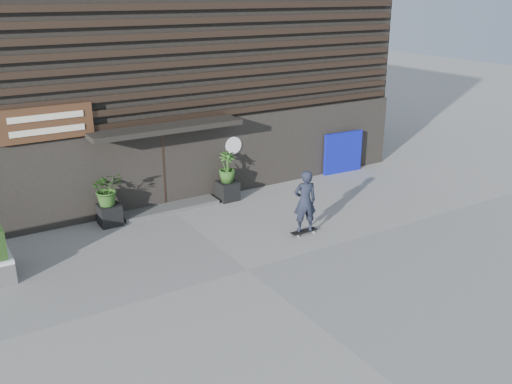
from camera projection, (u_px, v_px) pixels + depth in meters
ground at (247, 270)px, 13.20m from camera, size 80.00×80.00×0.00m
entrance_step at (170, 207)px, 16.86m from camera, size 3.00×0.80×0.12m
planter_pot_left at (110, 215)px, 15.68m from camera, size 0.60×0.60×0.60m
bamboo_left at (107, 189)px, 15.42m from camera, size 0.86×0.75×0.96m
planter_pot_right at (227, 191)px, 17.56m from camera, size 0.60×0.60×0.60m
bamboo_right at (227, 167)px, 17.30m from camera, size 0.54×0.54×0.96m
blue_tarp at (343, 152)px, 20.09m from camera, size 1.60×0.20×1.49m
building at (103, 58)px, 19.81m from camera, size 18.00×11.00×8.00m
skateboarder at (305, 201)px, 14.85m from camera, size 0.78×0.58×1.81m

